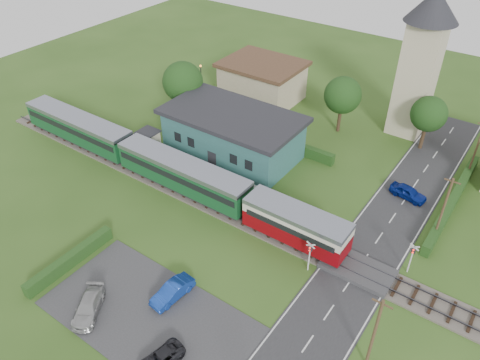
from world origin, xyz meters
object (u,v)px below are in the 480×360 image
Objects in this scene: pedestrian_near at (269,198)px; station_building at (233,133)px; train at (160,164)px; crossing_signal_far at (412,254)px; house_west at (262,81)px; car_park_silver at (88,307)px; crossing_signal_near at (310,252)px; car_park_blue at (173,291)px; equipment_hut at (149,141)px; pedestrian_far at (150,148)px; church_tower at (423,54)px; car_on_road at (408,192)px; car_park_dark at (161,359)px.

station_building is at bearing -42.14° from pedestrian_near.
train is 24.32× the size of pedestrian_near.
station_building is at bearing 71.06° from train.
station_building reaches higher than crossing_signal_far.
house_west reaches higher than crossing_signal_far.
station_building is 25.95m from car_park_silver.
car_park_blue is (-7.59, -9.09, -1.40)m from crossing_signal_near.
house_west is 3.30× the size of crossing_signal_far.
equipment_hut reaches higher than pedestrian_far.
church_tower is at bearing -24.69° from pedestrian_far.
car_park_silver is at bearing -65.56° from train.
station_building reaches higher than car_park_blue.
car_park_silver is (-10.59, -42.50, -9.52)m from church_tower.
church_tower reaches higher than station_building.
house_west is at bearing -171.47° from church_tower.
station_building is 22.39m from car_park_blue.
house_west is 20.71m from pedestrian_far.
house_west reaches higher than equipment_hut.
car_park_silver is at bearing -103.99° from church_tower.
equipment_hut is at bearing 117.78° from car_on_road.
house_west is 2.53× the size of car_park_silver.
car_park_dark is at bearing -66.55° from house_west.
church_tower is at bearing 8.53° from house_west.
car_on_road is at bearing 10.12° from station_building.
car_on_road is (-3.56, 10.18, -1.43)m from crossing_signal_far.
car_on_road is at bearing 18.48° from equipment_hut.
church_tower is at bearing 44.75° from equipment_hut.
house_west is 3.00× the size of car_park_dark.
car_on_road is 14.78m from pedestrian_near.
house_west is at bearing 76.68° from car_on_road.
crossing_signal_far is (28.60, -20.61, -0.65)m from house_west.
car_park_blue is (13.81, -34.50, -2.05)m from house_west.
station_building is 4.15× the size of car_on_road.
station_building is 3.74× the size of car_park_silver.
car_park_blue is at bearing -41.17° from equipment_hut.
car_on_road reaches higher than car_park_silver.
car_on_road is at bearing 28.53° from train.
pedestrian_near is (-7.30, 5.06, -0.80)m from crossing_signal_near.
car_park_blue is at bearing -99.38° from church_tower.
pedestrian_far is (-23.59, 4.86, -0.78)m from crossing_signal_near.
train reaches higher than car_park_dark.
crossing_signal_far is (23.60, -6.60, -0.55)m from station_building.
crossing_signal_far is at bearing 171.69° from pedestrian_near.
car_park_silver is (9.41, -39.50, -2.09)m from house_west.
pedestrian_far is (-4.10, 2.46, -0.82)m from train.
equipment_hut is 1.40× the size of pedestrian_far.
crossing_signal_near is at bearing -12.94° from equipment_hut.
pedestrian_near is (12.18, 2.66, -0.84)m from train.
car_park_silver is (-15.63, -29.07, -0.01)m from car_on_road.
train is 2.45× the size of church_tower.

